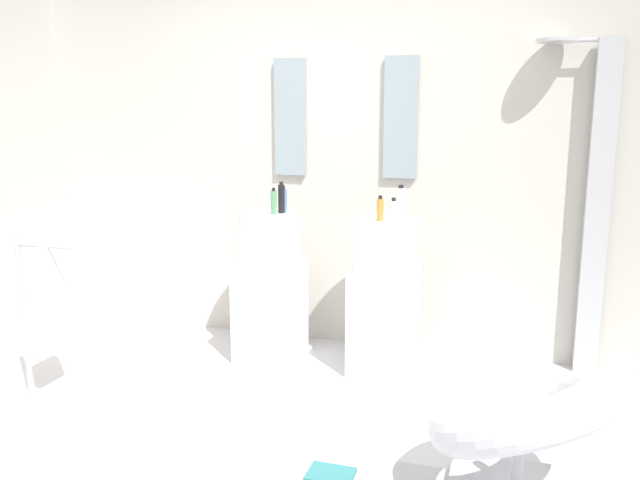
{
  "coord_description": "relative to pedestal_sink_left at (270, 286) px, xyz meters",
  "views": [
    {
      "loc": [
        1.14,
        -2.67,
        1.61
      ],
      "look_at": [
        0.15,
        0.55,
        0.95
      ],
      "focal_mm": 36.17,
      "sensor_mm": 36.0,
      "label": 1
    }
  ],
  "objects": [
    {
      "name": "vanity_mirror_right",
      "position": [
        0.77,
        0.42,
        1.09
      ],
      "size": [
        0.22,
        0.03,
        0.79
      ],
      "primitive_type": "cube",
      "color": "#8C9EA8"
    },
    {
      "name": "soap_bottle_white",
      "position": [
        0.83,
        -0.09,
        0.55
      ],
      "size": [
        0.04,
        0.04,
        0.13
      ],
      "color": "white",
      "rests_on": "pedestal_sink_right"
    },
    {
      "name": "soap_bottle_blue",
      "position": [
        0.1,
        0.01,
        0.57
      ],
      "size": [
        0.05,
        0.05,
        0.16
      ],
      "color": "#4C72B7",
      "rests_on": "pedestal_sink_left"
    },
    {
      "name": "soap_bottle_black",
      "position": [
        0.1,
        -0.02,
        0.59
      ],
      "size": [
        0.04,
        0.04,
        0.2
      ],
      "color": "black",
      "rests_on": "pedestal_sink_left"
    },
    {
      "name": "ground_plane",
      "position": [
        0.38,
        -1.16,
        -0.52
      ],
      "size": [
        4.8,
        3.6,
        0.04
      ],
      "primitive_type": "cube",
      "color": "silver"
    },
    {
      "name": "towel_rack",
      "position": [
        -0.96,
        -0.98,
        0.13
      ],
      "size": [
        0.37,
        0.22,
        0.95
      ],
      "color": "#B7BABF",
      "rests_on": "ground_plane"
    },
    {
      "name": "vanity_mirror_left",
      "position": [
        -0.0,
        0.42,
        1.09
      ],
      "size": [
        0.22,
        0.03,
        0.79
      ],
      "primitive_type": "cube",
      "color": "#8C9EA8"
    },
    {
      "name": "rear_partition",
      "position": [
        0.38,
        0.49,
        0.8
      ],
      "size": [
        4.8,
        0.1,
        2.6
      ],
      "primitive_type": "cube",
      "color": "beige",
      "rests_on": "ground_plane"
    },
    {
      "name": "lounge_chair",
      "position": [
        1.59,
        -1.24,
        -0.15
      ],
      "size": [
        1.09,
        1.09,
        0.65
      ],
      "color": "#B7BABF",
      "rests_on": "ground_plane"
    },
    {
      "name": "soap_bottle_clear",
      "position": [
        0.84,
        0.08,
        0.58
      ],
      "size": [
        0.06,
        0.06,
        0.19
      ],
      "color": "silver",
      "rests_on": "pedestal_sink_right"
    },
    {
      "name": "magazine_teal",
      "position": [
        0.8,
        -1.3,
        -0.48
      ],
      "size": [
        0.21,
        0.15,
        0.02
      ],
      "primitive_type": "cube",
      "rotation": [
        0.0,
        0.0,
        -0.0
      ],
      "color": "teal",
      "rests_on": "area_rug"
    },
    {
      "name": "soap_bottle_green",
      "position": [
        0.07,
        -0.09,
        0.57
      ],
      "size": [
        0.04,
        0.04,
        0.17
      ],
      "color": "#59996B",
      "rests_on": "pedestal_sink_left"
    },
    {
      "name": "pedestal_sink_left",
      "position": [
        0.0,
        0.0,
        0.0
      ],
      "size": [
        0.4,
        0.4,
        1.09
      ],
      "color": "white",
      "rests_on": "ground_plane"
    },
    {
      "name": "shower_column",
      "position": [
        1.98,
        0.37,
        0.58
      ],
      "size": [
        0.49,
        0.24,
        2.05
      ],
      "color": "#B7BABF",
      "rests_on": "ground_plane"
    },
    {
      "name": "pedestal_sink_right",
      "position": [
        0.77,
        0.0,
        0.0
      ],
      "size": [
        0.4,
        0.4,
        1.09
      ],
      "color": "white",
      "rests_on": "ground_plane"
    },
    {
      "name": "soap_bottle_amber",
      "position": [
        0.76,
        -0.15,
        0.56
      ],
      "size": [
        0.04,
        0.04,
        0.15
      ],
      "color": "#C68C38",
      "rests_on": "pedestal_sink_right"
    }
  ]
}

